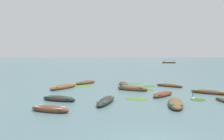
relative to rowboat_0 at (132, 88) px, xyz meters
The scene contains 23 objects.
ground_plane 1483.51m from the rowboat_0, 89.99° to the left, with size 6000.00×6000.00×0.00m, color slate.
mountain_1 2538.66m from the rowboat_0, 114.13° to the left, with size 1545.35×1545.35×424.81m, color slate.
mountain_2 2665.18m from the rowboat_0, 98.76° to the left, with size 1089.78×1089.78×302.56m, color slate.
mountain_3 2368.02m from the rowboat_0, 85.31° to the left, with size 786.62×786.62×283.15m, color slate.
rowboat_0 is the anchor object (origin of this frame).
rowboat_1 9.69m from the rowboat_0, 137.94° to the right, with size 3.62×1.99×0.61m.
rowboat_2 8.93m from the rowboat_0, behind, with size 3.26×4.68×0.69m.
rowboat_3 8.63m from the rowboat_0, 67.92° to the right, with size 1.98×4.25×0.69m.
rowboat_4 7.70m from the rowboat_0, 110.65° to the right, with size 1.91×4.31×0.61m.
rowboat_5 4.78m from the rowboat_0, 50.65° to the right, with size 3.07×3.41×0.58m.
rowboat_6 12.29m from the rowboat_0, 123.11° to the right, with size 3.36×1.79×0.58m.
rowboat_7 4.65m from the rowboat_0, 103.10° to the left, with size 1.67×3.96×0.55m.
rowboat_8 6.18m from the rowboat_0, 31.43° to the left, with size 3.64×2.92×0.52m.
rowboat_9 8.99m from the rowboat_0, 139.35° to the left, with size 3.29×4.17×0.60m.
rowboat_12 8.70m from the rowboat_0, 13.60° to the right, with size 3.77×2.84×0.54m.
ferry_0 110.04m from the rowboat_0, 75.03° to the left, with size 8.75×5.59×2.54m.
mooring_buoy 7.72m from the rowboat_0, 43.69° to the right, with size 0.37×0.37×0.83m.
weed_patch_0 8.14m from the rowboat_0, 42.27° to the right, with size 1.59×1.41×0.14m, color #2D5628.
weed_patch_1 5.41m from the rowboat_0, 87.78° to the right, with size 2.27×1.69×0.14m, color #477033.
weed_patch_2 4.35m from the rowboat_0, 53.20° to the left, with size 2.45×1.65×0.14m, color #38662D.
weed_patch_3 7.39m from the rowboat_0, 157.59° to the left, with size 2.78×2.66×0.14m, color #477033.
weed_patch_4 1.33m from the rowboat_0, 21.19° to the left, with size 3.18×1.97×0.14m, color #38662D.
weed_patch_5 6.33m from the rowboat_0, 84.96° to the left, with size 3.22×1.68×0.14m, color #477033.
Camera 1 is at (-1.63, -9.03, 4.15)m, focal length 33.29 mm.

